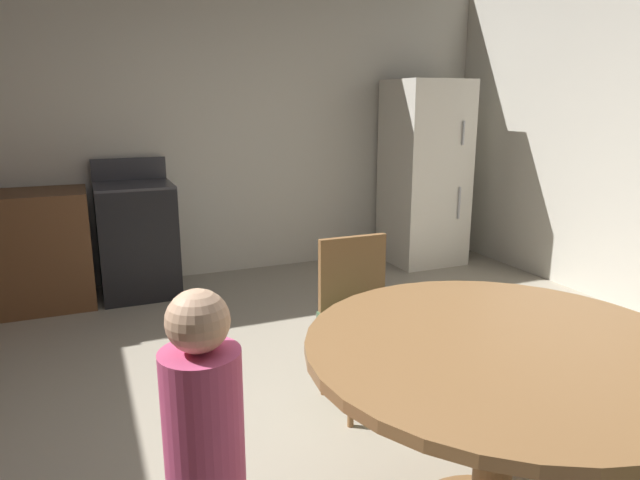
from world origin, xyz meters
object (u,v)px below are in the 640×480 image
Objects in this scene: chair_north at (361,310)px; person_child at (206,465)px; dining_table at (500,381)px; oven_range at (137,239)px; refrigerator at (424,173)px.

chair_north is 0.80× the size of person_child.
dining_table is 1.07m from chair_north.
oven_range is at bearing 87.00° from person_child.
refrigerator is at bearing 140.98° from chair_north.
refrigerator is at bearing 48.21° from person_child.
chair_north is at bearing 45.30° from person_child.
oven_range is 1.26× the size of chair_north.
dining_table is at bearing -118.98° from refrigerator.
oven_range is 0.62× the size of refrigerator.
refrigerator is 1.30× the size of dining_table.
oven_range is at bearing 105.35° from dining_table.
oven_range reaches higher than person_child.
refrigerator is 2.85m from chair_north.
refrigerator is at bearing -1.14° from oven_range.
refrigerator reaches higher than dining_table.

